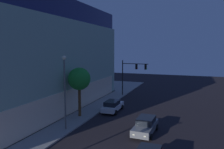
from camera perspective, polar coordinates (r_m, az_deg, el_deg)
traffic_light_far_corner at (r=39.57m, az=5.14°, el=0.85°), size 0.56×4.83×6.32m
street_lamp_sidewalk at (r=23.29m, az=-12.06°, el=-2.21°), size 0.44×0.44×7.71m
sidewalk_tree at (r=27.64m, az=-8.41°, el=-1.21°), size 2.79×2.79×6.09m
car_grey at (r=23.25m, az=8.58°, el=-12.82°), size 4.64×2.14×1.62m
car_white at (r=30.53m, az=0.18°, el=-8.03°), size 4.72×2.05×1.54m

